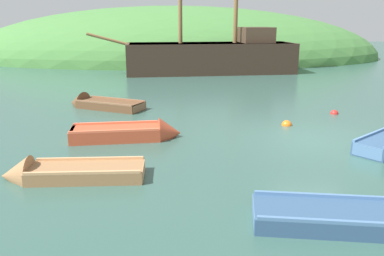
% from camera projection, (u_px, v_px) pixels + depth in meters
% --- Properties ---
extents(ground_plane, '(120.00, 120.00, 0.00)m').
position_uv_depth(ground_plane, '(315.00, 141.00, 12.99)').
color(ground_plane, '#33564C').
extents(shore_hill, '(42.06, 23.15, 10.32)m').
position_uv_depth(shore_hill, '(173.00, 57.00, 41.83)').
color(shore_hill, '#477F3D').
rests_on(shore_hill, ground).
extents(sailing_ship, '(14.88, 4.98, 13.93)m').
position_uv_depth(sailing_ship, '(212.00, 61.00, 29.23)').
color(sailing_ship, '#38281E').
rests_on(sailing_ship, ground).
extents(rowboat_portside, '(3.79, 2.54, 1.09)m').
position_uv_depth(rowboat_portside, '(99.00, 105.00, 17.83)').
color(rowboat_portside, brown).
rests_on(rowboat_portside, ground).
extents(rowboat_near_dock, '(3.68, 1.53, 1.06)m').
position_uv_depth(rowboat_near_dock, '(132.00, 134.00, 13.16)').
color(rowboat_near_dock, '#C64C2D').
rests_on(rowboat_near_dock, ground).
extents(rowboat_far, '(3.52, 1.18, 1.02)m').
position_uv_depth(rowboat_far, '(63.00, 175.00, 9.88)').
color(rowboat_far, '#9E7047').
rests_on(rowboat_far, ground).
extents(rowboat_outer_left, '(3.97, 1.63, 1.12)m').
position_uv_depth(rowboat_outer_left, '(372.00, 222.00, 7.56)').
color(rowboat_outer_left, '#335175').
rests_on(rowboat_outer_left, ground).
extents(buoy_red, '(0.33, 0.33, 0.33)m').
position_uv_depth(buoy_red, '(334.00, 114.00, 16.69)').
color(buoy_red, red).
rests_on(buoy_red, ground).
extents(buoy_orange, '(0.38, 0.38, 0.38)m').
position_uv_depth(buoy_orange, '(287.00, 125.00, 14.88)').
color(buoy_orange, orange).
rests_on(buoy_orange, ground).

